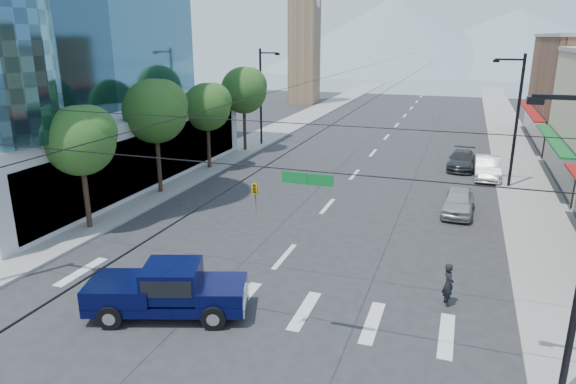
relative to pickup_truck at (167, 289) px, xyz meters
name	(u,v)px	position (x,y,z in m)	size (l,w,h in m)	color
ground	(231,320)	(2.39, 0.40, -1.04)	(160.00, 160.00, 0.00)	#28282B
sidewalk_left	(284,127)	(-9.61, 40.40, -0.97)	(4.00, 120.00, 0.15)	gray
sidewalk_right	(510,140)	(14.39, 40.40, -0.97)	(4.00, 120.00, 0.15)	gray
clock_tower	(304,32)	(-14.11, 62.40, 9.60)	(4.80, 4.80, 20.40)	#8C6B4C
mountain_left	(395,33)	(-12.61, 150.40, 9.96)	(80.00, 80.00, 22.00)	gray
mountain_right	(516,40)	(22.39, 160.40, 7.96)	(90.00, 90.00, 18.00)	gray
tree_near	(83,138)	(-8.68, 6.50, 3.95)	(3.65, 3.64, 6.71)	black
tree_midnear	(157,109)	(-8.68, 13.50, 4.55)	(4.09, 4.09, 7.52)	black
tree_midfar	(209,105)	(-8.68, 20.50, 3.95)	(3.65, 3.64, 6.71)	black
tree_far	(245,89)	(-8.68, 27.50, 4.55)	(4.09, 4.09, 7.52)	black
signal_rig	(218,210)	(2.58, -0.60, 3.60)	(21.80, 0.20, 9.00)	black
lamp_pole_nw	(262,93)	(-8.28, 30.40, 3.90)	(2.00, 0.25, 9.00)	black
lamp_pole_ne	(515,116)	(13.05, 22.40, 3.90)	(2.00, 0.25, 9.00)	black
pickup_truck	(167,289)	(0.00, 0.00, 0.00)	(6.26, 3.84, 2.00)	#070A34
pedestrian	(448,284)	(9.88, 4.20, -0.18)	(0.63, 0.41, 1.72)	black
parked_car_near	(458,202)	(9.99, 15.60, -0.30)	(1.75, 4.34, 1.48)	#ABACB0
parked_car_mid	(487,168)	(11.79, 24.55, -0.24)	(1.71, 4.90, 1.62)	silver
parked_car_far	(462,160)	(9.99, 26.97, -0.34)	(1.96, 4.83, 1.40)	#2F2F32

